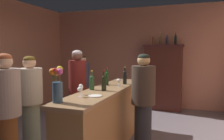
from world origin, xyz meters
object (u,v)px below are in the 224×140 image
object	(u,v)px
patron_redhead	(78,88)
display_bottle_midright	(175,39)
patron_tall	(31,100)
patron_by_cabinet	(6,110)
wine_bottle_riesling	(107,77)
wine_bottle_chardonnay	(92,82)
display_cabinet	(163,76)
cheese_plate	(95,96)
bar_counter	(106,119)
display_bottle_left	(152,40)
display_bottle_midleft	(160,40)
bartender	(143,99)
flower_arrangement	(57,84)
wine_bottle_pinot	(125,77)
wine_glass_mid	(119,81)
wine_glass_front	(81,88)
wine_bottle_malbec	(104,82)
display_bottle_center	(167,40)
wine_glass_rear	(80,90)
patron_in_grey	(82,84)

from	to	relation	value
patron_redhead	display_bottle_midright	bearing A→B (deg)	84.55
patron_tall	patron_by_cabinet	bearing A→B (deg)	-110.64
wine_bottle_riesling	wine_bottle_chardonnay	world-z (taller)	wine_bottle_riesling
display_cabinet	cheese_plate	xyz separation A→B (m)	(-0.43, -3.50, 0.09)
bar_counter	patron_by_cabinet	world-z (taller)	patron_by_cabinet
wine_bottle_chardonnay	display_bottle_left	xyz separation A→B (m)	(0.38, 3.06, 0.76)
display_bottle_midleft	bartender	distance (m)	2.95
flower_arrangement	bartender	distance (m)	1.47
bar_counter	wine_bottle_pinot	xyz separation A→B (m)	(0.13, 0.57, 0.63)
flower_arrangement	bartender	xyz separation A→B (m)	(0.74, 1.22, -0.37)
wine_bottle_chardonnay	patron_redhead	world-z (taller)	patron_redhead
cheese_plate	bartender	size ratio (longest dim) A/B	0.12
display_bottle_midleft	wine_glass_mid	bearing A→B (deg)	-96.34
display_bottle_midleft	bartender	xyz separation A→B (m)	(0.15, -2.75, -1.05)
wine_glass_front	display_bottle_left	size ratio (longest dim) A/B	0.53
patron_by_cabinet	bartender	bearing A→B (deg)	-28.15
wine_bottle_riesling	display_bottle_left	bearing A→B (deg)	82.08
wine_bottle_chardonnay	bar_counter	bearing A→B (deg)	44.81
wine_bottle_chardonnay	wine_bottle_malbec	bearing A→B (deg)	-2.60
wine_bottle_riesling	display_bottle_midleft	bearing A→B (deg)	77.57
display_bottle_left	display_bottle_center	world-z (taller)	display_bottle_center
wine_bottle_malbec	patron_tall	bearing A→B (deg)	-167.48
wine_bottle_riesling	cheese_plate	size ratio (longest dim) A/B	1.65
wine_bottle_pinot	bar_counter	bearing A→B (deg)	-102.96
wine_bottle_riesling	wine_glass_front	size ratio (longest dim) A/B	2.05
wine_glass_rear	display_bottle_left	distance (m)	3.69
patron_tall	display_bottle_midright	bearing A→B (deg)	21.34
wine_bottle_pinot	patron_by_cabinet	world-z (taller)	patron_by_cabinet
patron_in_grey	display_bottle_left	bearing A→B (deg)	87.21
patron_in_grey	bar_counter	bearing A→B (deg)	-11.61
patron_tall	patron_by_cabinet	world-z (taller)	patron_by_cabinet
display_cabinet	patron_redhead	bearing A→B (deg)	-116.98
wine_glass_front	flower_arrangement	size ratio (longest dim) A/B	0.35
wine_glass_front	wine_bottle_chardonnay	bearing A→B (deg)	94.48
patron_tall	patron_redhead	distance (m)	0.93
display_bottle_left	wine_bottle_chardonnay	bearing A→B (deg)	-97.01
wine_glass_mid	display_bottle_midleft	distance (m)	2.76
wine_bottle_malbec	cheese_plate	bearing A→B (deg)	-83.24
patron_in_grey	wine_glass_front	bearing A→B (deg)	-24.56
wine_glass_mid	display_bottle_midright	size ratio (longest dim) A/B	0.44
wine_glass_front	display_bottle_midright	distance (m)	3.69
display_bottle_midleft	patron_in_grey	xyz separation A→B (m)	(-1.54, -1.56, -1.06)
wine_bottle_chardonnay	flower_arrangement	world-z (taller)	flower_arrangement
display_bottle_midright	bartender	size ratio (longest dim) A/B	0.20
patron_tall	bartender	xyz separation A→B (m)	(1.68, 0.58, 0.02)
wine_bottle_malbec	wine_bottle_riesling	world-z (taller)	wine_bottle_malbec
display_bottle_left	patron_tall	world-z (taller)	display_bottle_left
wine_glass_front	display_bottle_midright	size ratio (longest dim) A/B	0.48
wine_bottle_malbec	patron_tall	world-z (taller)	patron_tall
wine_bottle_chardonnay	cheese_plate	bearing A→B (deg)	-60.13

